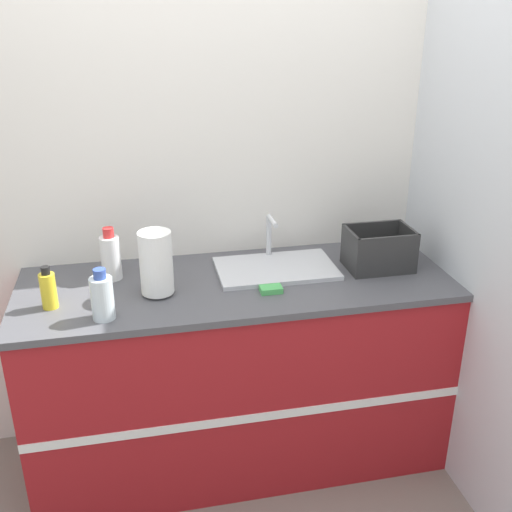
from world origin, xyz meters
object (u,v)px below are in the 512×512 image
paper_towel_roll (156,263)px  dish_rack (379,252)px  sink (276,267)px  bottle_yellow (48,290)px  bottle_clear (102,297)px  bottle_white_spray (111,256)px

paper_towel_roll → dish_rack: bearing=3.8°
sink → paper_towel_roll: 0.55m
paper_towel_roll → dish_rack: paper_towel_roll is taller
bottle_yellow → bottle_clear: size_ratio=0.86×
dish_rack → bottle_white_spray: (-1.16, 0.13, 0.03)m
sink → dish_rack: sink is taller
sink → bottle_white_spray: 0.71m
sink → dish_rack: bearing=-8.2°
bottle_clear → sink: bearing=21.8°
paper_towel_roll → bottle_white_spray: bearing=133.6°
dish_rack → bottle_yellow: bearing=-176.1°
sink → dish_rack: size_ratio=1.84×
sink → bottle_white_spray: bottle_white_spray is taller
bottle_clear → dish_rack: bearing=10.9°
dish_rack → paper_towel_roll: bearing=-176.2°
dish_rack → bottle_white_spray: bottle_white_spray is taller
paper_towel_roll → dish_rack: 0.98m
sink → bottle_white_spray: size_ratio=2.25×
dish_rack → bottle_clear: size_ratio=1.40×
sink → paper_towel_roll: (-0.52, -0.13, 0.12)m
bottle_white_spray → sink: bearing=-5.0°
bottle_white_spray → bottle_clear: size_ratio=1.14×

